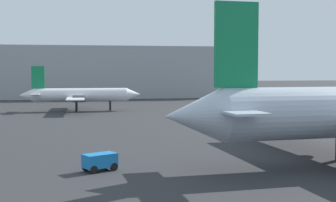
% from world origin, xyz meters
% --- Properties ---
extents(airplane_distant, '(21.74, 19.39, 8.16)m').
position_xyz_m(airplane_distant, '(-6.42, 78.22, 2.96)').
color(airplane_distant, white).
rests_on(airplane_distant, ground_plane).
extents(baggage_cart, '(2.73, 2.26, 1.30)m').
position_xyz_m(baggage_cart, '(-4.23, 26.68, 0.76)').
color(baggage_cart, '#1972BF').
rests_on(baggage_cart, ground_plane).
extents(terminal_building, '(85.17, 20.12, 13.73)m').
position_xyz_m(terminal_building, '(-8.30, 122.64, 6.87)').
color(terminal_building, '#999EA3').
rests_on(terminal_building, ground_plane).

